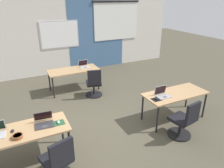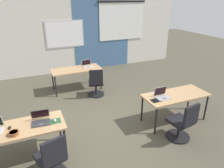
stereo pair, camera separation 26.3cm
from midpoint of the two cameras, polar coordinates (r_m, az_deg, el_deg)
The scene contains 17 objects.
ground_plane at distance 5.29m, azimuth -1.89°, elevation -10.55°, with size 24.00×24.00×0.00m.
back_wall_assembly at distance 8.60m, azimuth -12.09°, elevation 12.46°, with size 10.00×0.27×2.80m.
desk_near_left at distance 4.19m, azimuth -22.15°, elevation -11.68°, with size 1.60×0.70×0.72m.
desk_near_right at distance 5.34m, azimuth 18.31°, elevation -3.32°, with size 1.60×0.70×0.72m.
desk_far_center at distance 6.89m, azimuth -8.63°, elevation 3.61°, with size 1.60×0.70×0.72m.
laptop_near_left_inner at distance 4.17m, azimuth -17.18°, elevation -9.33°, with size 0.36×0.35×0.22m.
mousepad_near_left_inner at distance 4.14m, azimuth -13.53°, elevation -9.87°, with size 0.22×0.19×0.00m.
mouse_near_left_inner at distance 4.13m, azimuth -13.56°, elevation -9.65°, with size 0.07×0.10×0.03m.
chair_near_left_inner at distance 3.82m, azimuth -14.07°, elevation -19.74°, with size 0.54×0.60×0.92m.
laptop_near_right_inner at distance 5.06m, azimuth 14.96°, elevation -3.03°, with size 0.33×0.27×0.24m.
mousepad_near_right_inner at distance 4.89m, azimuth 13.33°, elevation -4.42°, with size 0.22×0.19×0.00m.
mouse_near_right_inner at distance 4.88m, azimuth 13.35°, elevation -4.22°, with size 0.08×0.11×0.03m.
chair_near_right_inner at distance 4.84m, azimuth 20.13°, elevation -10.35°, with size 0.52×0.57×0.92m.
laptop_far_right at distance 7.04m, azimuth -5.70°, elevation 5.13°, with size 0.34×0.32×0.23m.
chair_far_right at distance 6.46m, azimuth -3.25°, elevation -0.21°, with size 0.54×0.59×0.92m.
mouse_near_left_end at distance 4.19m, azimuth -24.54°, elevation -10.81°, with size 0.06×0.10×0.03m.
snack_bowl at distance 3.99m, azimuth -23.55°, elevation -12.17°, with size 0.18×0.18×0.06m.
Camera 2 is at (-1.44, -4.17, 2.93)m, focal length 33.50 mm.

